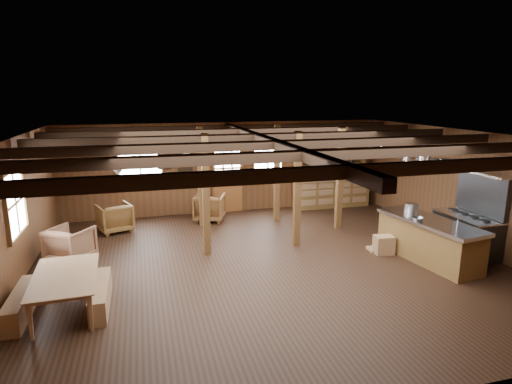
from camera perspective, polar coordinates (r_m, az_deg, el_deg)
room at (r=9.04m, az=1.80°, el=-1.43°), size 10.04×9.04×2.84m
ceiling_joists at (r=8.97m, az=1.53°, el=6.79°), size 9.80×8.82×0.18m
timber_posts at (r=11.12m, az=1.24°, el=1.33°), size 3.95×2.35×2.80m
back_door at (r=13.36m, az=-3.78°, el=1.02°), size 1.02×0.08×2.15m
window_back_left at (r=12.99m, az=-15.17°, el=3.48°), size 1.32×0.06×1.32m
window_back_right at (r=13.55m, az=1.57°, el=4.31°), size 1.02×0.06×1.32m
window_left at (r=9.41m, az=-29.50°, el=-1.30°), size 0.14×1.24×1.32m
notice_boards at (r=13.02m, az=-10.32°, el=3.92°), size 1.08×0.03×0.90m
back_counter at (r=14.25m, az=9.96°, el=0.45°), size 2.55×0.60×2.45m
pendant_lamps at (r=9.48m, az=-13.14°, el=4.17°), size 1.86×2.36×0.66m
pot_rack at (r=10.53m, az=19.85°, el=4.69°), size 0.40×3.00×0.44m
kitchen_island at (r=10.31m, az=22.03°, el=-5.91°), size 1.25×2.61×1.20m
step_stool at (r=10.45m, az=16.67°, el=-6.76°), size 0.52×0.40×0.43m
commercial_range at (r=11.06m, az=26.46°, el=-4.25°), size 0.81×1.57×1.94m
dining_table at (r=8.18m, az=-23.69°, el=-12.15°), size 1.12×1.90×0.65m
bench_wall at (r=8.38m, az=-28.81°, el=-12.97°), size 0.28×1.51×0.42m
bench_aisle at (r=8.16m, az=-20.02°, el=-12.78°), size 0.29×1.52×0.42m
armchair_a at (r=12.15m, az=-18.34°, el=-3.27°), size 1.05×1.07×0.76m
armchair_b at (r=12.60m, az=-6.22°, el=-2.06°), size 1.07×1.09×0.78m
armchair_c at (r=10.40m, az=-23.54°, el=-6.39°), size 1.17×1.17×0.78m
counter_pot at (r=10.77m, az=19.99°, el=-1.87°), size 0.30×0.30×0.18m
bowl at (r=10.04m, az=20.74°, el=-3.35°), size 0.27×0.27×0.06m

